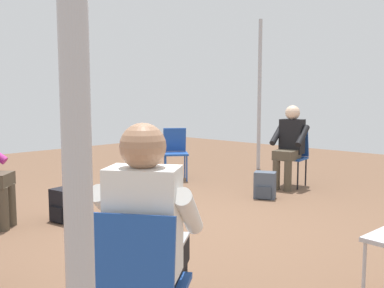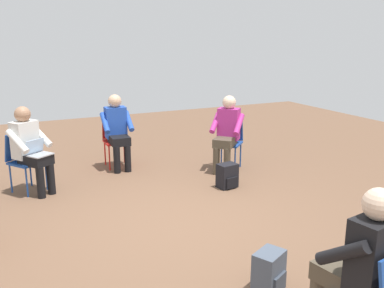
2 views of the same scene
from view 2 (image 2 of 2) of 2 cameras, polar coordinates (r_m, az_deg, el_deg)
The scene contains 10 objects.
ground_plane at distance 5.19m, azimuth -1.41°, elevation -10.63°, with size 14.54×14.54×0.00m, color brown.
chair_southwest at distance 6.55m, azimuth -21.56°, elevation -1.69°, with size 0.58×0.57×0.85m.
chair_west at distance 7.41m, azimuth -10.19°, elevation 0.88°, with size 0.45×0.41×0.85m.
chair_northwest at distance 7.19m, azimuth 5.04°, elevation 0.65°, with size 0.58×0.59×0.85m.
person_with_laptop at distance 6.37m, azimuth -20.78°, elevation -0.21°, with size 0.64×0.63×1.24m.
person_in_black at distance 3.27m, azimuth 21.49°, elevation -14.06°, with size 0.56×0.55×1.24m.
person_in_blue at distance 7.20m, azimuth -9.95°, elevation 2.13°, with size 0.53×0.50×1.24m.
person_in_magenta at distance 6.99m, azimuth 4.69°, elevation 1.93°, with size 0.63×0.63×1.24m.
backpack_near_laptop_user at distance 3.99m, azimuth 10.18°, elevation -16.60°, with size 0.31×0.34×0.36m.
backpack_by_empty_chair at distance 6.34m, azimuth 4.71°, elevation -4.42°, with size 0.28×0.31×0.36m.
Camera 2 is at (4.30, -1.92, 2.20)m, focal length 40.00 mm.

